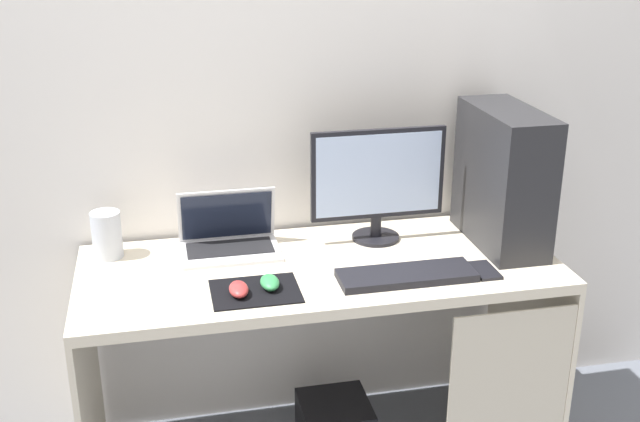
# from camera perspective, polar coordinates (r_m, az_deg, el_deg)

# --- Properties ---
(wall_back) EXTENTS (4.00, 0.05, 2.60)m
(wall_back) POSITION_cam_1_polar(r_m,az_deg,el_deg) (2.64, -1.57, 10.32)
(wall_back) COLOR silver
(wall_back) RESTS_ON ground_plane
(desk) EXTENTS (1.52, 0.62, 0.75)m
(desk) POSITION_cam_1_polar(r_m,az_deg,el_deg) (2.54, 0.48, -6.94)
(desk) COLOR beige
(desk) RESTS_ON ground_plane
(pc_tower) EXTENTS (0.18, 0.43, 0.46)m
(pc_tower) POSITION_cam_1_polar(r_m,az_deg,el_deg) (2.64, 13.25, 2.41)
(pc_tower) COLOR #232326
(pc_tower) RESTS_ON desk
(monitor) EXTENTS (0.45, 0.16, 0.39)m
(monitor) POSITION_cam_1_polar(r_m,az_deg,el_deg) (2.60, 4.24, 2.13)
(monitor) COLOR black
(monitor) RESTS_ON desk
(laptop) EXTENTS (0.32, 0.21, 0.20)m
(laptop) POSITION_cam_1_polar(r_m,az_deg,el_deg) (2.58, -6.65, -2.04)
(laptop) COLOR silver
(laptop) RESTS_ON desk
(speaker) EXTENTS (0.10, 0.10, 0.15)m
(speaker) POSITION_cam_1_polar(r_m,az_deg,el_deg) (2.60, -15.31, -1.68)
(speaker) COLOR #B7BCC6
(speaker) RESTS_ON desk
(keyboard) EXTENTS (0.42, 0.14, 0.02)m
(keyboard) POSITION_cam_1_polar(r_m,az_deg,el_deg) (2.40, 6.34, -4.69)
(keyboard) COLOR black
(keyboard) RESTS_ON desk
(mousepad) EXTENTS (0.26, 0.20, 0.00)m
(mousepad) POSITION_cam_1_polar(r_m,az_deg,el_deg) (2.31, -4.75, -5.86)
(mousepad) COLOR black
(mousepad) RESTS_ON desk
(mouse_left) EXTENTS (0.06, 0.10, 0.03)m
(mouse_left) POSITION_cam_1_polar(r_m,az_deg,el_deg) (2.32, -3.69, -5.23)
(mouse_left) COLOR #338C4C
(mouse_left) RESTS_ON mousepad
(mouse_right) EXTENTS (0.06, 0.10, 0.03)m
(mouse_right) POSITION_cam_1_polar(r_m,az_deg,el_deg) (2.29, -5.96, -5.70)
(mouse_right) COLOR #B23333
(mouse_right) RESTS_ON mousepad
(cell_phone) EXTENTS (0.07, 0.13, 0.01)m
(cell_phone) POSITION_cam_1_polar(r_m,az_deg,el_deg) (2.48, 11.91, -4.27)
(cell_phone) COLOR black
(cell_phone) RESTS_ON desk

